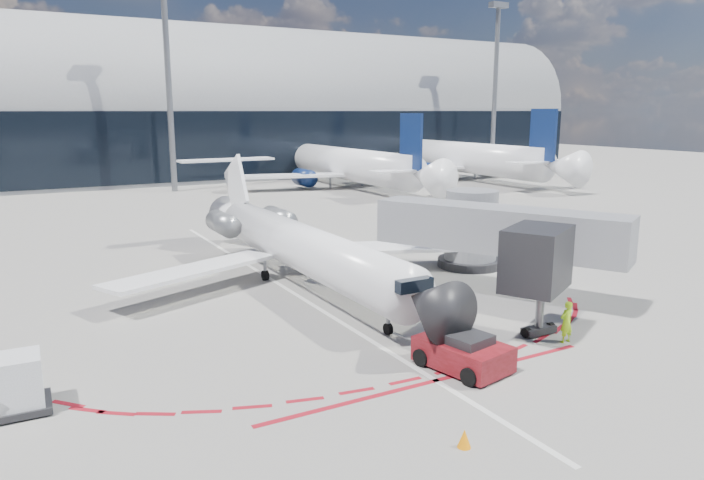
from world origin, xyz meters
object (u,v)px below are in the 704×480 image
pushback_tug (463,353)px  uld_container (15,385)px  regional_jet (296,244)px  ramp_worker (566,322)px

pushback_tug → uld_container: (-14.85, 4.23, 0.32)m
regional_jet → ramp_worker: 15.41m
regional_jet → ramp_worker: (6.05, -14.11, -1.34)m
pushback_tug → ramp_worker: bearing=-10.9°
pushback_tug → uld_container: uld_container is taller
regional_jet → pushback_tug: regional_jet is taller
pushback_tug → ramp_worker: (5.53, 0.07, 0.27)m
ramp_worker → pushback_tug: bearing=-0.9°
pushback_tug → ramp_worker: size_ratio=3.08×
regional_jet → pushback_tug: bearing=-87.9°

